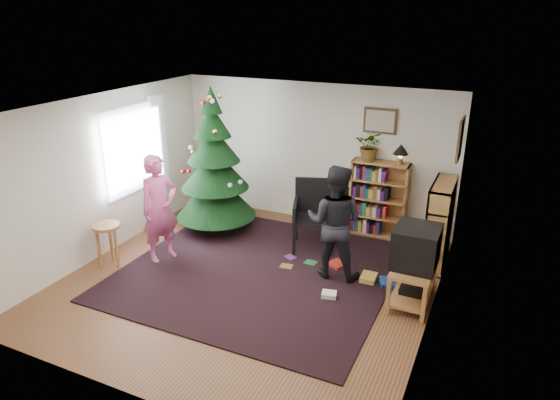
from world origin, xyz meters
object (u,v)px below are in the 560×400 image
at_px(crt_tv, 416,247).
at_px(tv_stand, 413,280).
at_px(christmas_tree, 215,173).
at_px(table_lamp, 401,151).
at_px(bookshelf_right, 439,223).
at_px(bookshelf_back, 379,198).
at_px(person_standing, 160,209).
at_px(picture_back, 380,121).
at_px(picture_right, 460,139).
at_px(person_by_chair, 335,222).
at_px(armchair, 316,211).
at_px(stool, 107,234).
at_px(potted_plant, 370,146).

bearing_deg(crt_tv, tv_stand, -0.00).
height_order(christmas_tree, table_lamp, christmas_tree).
relative_size(christmas_tree, bookshelf_right, 1.93).
relative_size(bookshelf_back, tv_stand, 1.44).
height_order(christmas_tree, person_standing, christmas_tree).
distance_m(picture_back, bookshelf_back, 1.30).
bearing_deg(person_standing, bookshelf_right, -45.37).
bearing_deg(table_lamp, person_standing, -143.61).
height_order(picture_right, crt_tv, picture_right).
distance_m(bookshelf_back, person_by_chair, 1.69).
distance_m(christmas_tree, armchair, 1.87).
distance_m(christmas_tree, tv_stand, 3.78).
bearing_deg(stool, bookshelf_back, 39.90).
bearing_deg(person_by_chair, picture_right, -149.07).
bearing_deg(crt_tv, table_lamp, 109.16).
xyz_separation_m(christmas_tree, person_standing, (-0.17, -1.31, -0.21)).
distance_m(christmas_tree, bookshelf_back, 2.82).
distance_m(bookshelf_right, person_standing, 4.21).
bearing_deg(person_standing, christmas_tree, 14.37).
relative_size(stool, potted_plant, 1.33).
bearing_deg(bookshelf_right, table_lamp, 50.33).
distance_m(picture_back, crt_tv, 2.57).
height_order(picture_right, armchair, picture_right).
height_order(bookshelf_back, person_standing, person_standing).
distance_m(picture_right, crt_tv, 1.76).
bearing_deg(picture_right, christmas_tree, -174.32).
height_order(picture_back, crt_tv, picture_back).
xyz_separation_m(picture_back, armchair, (-0.70, -1.00, -1.34)).
xyz_separation_m(armchair, person_standing, (-1.99, -1.41, 0.23)).
bearing_deg(stool, crt_tv, 11.79).
xyz_separation_m(person_standing, potted_plant, (2.59, 2.28, 0.72)).
height_order(picture_back, bookshelf_back, picture_back).
height_order(person_by_chair, table_lamp, person_by_chair).
bearing_deg(table_lamp, potted_plant, 180.00).
xyz_separation_m(stool, person_by_chair, (3.15, 1.15, 0.31)).
distance_m(stool, person_standing, 0.85).
height_order(tv_stand, potted_plant, potted_plant).
bearing_deg(stool, potted_plant, 41.64).
bearing_deg(potted_plant, picture_back, 53.96).
height_order(potted_plant, table_lamp, potted_plant).
xyz_separation_m(bookshelf_right, potted_plant, (-1.29, 0.65, 0.89)).
height_order(tv_stand, armchair, armchair).
bearing_deg(stool, picture_right, 25.89).
relative_size(bookshelf_right, armchair, 1.16).
relative_size(bookshelf_back, crt_tv, 2.14).
relative_size(picture_back, person_by_chair, 0.33).
height_order(bookshelf_right, potted_plant, potted_plant).
xyz_separation_m(crt_tv, potted_plant, (-1.17, 1.91, 0.74)).
bearing_deg(crt_tv, christmas_tree, 165.27).
xyz_separation_m(stool, person_standing, (0.58, 0.54, 0.31)).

